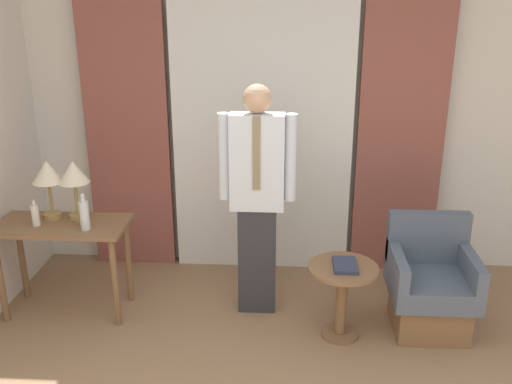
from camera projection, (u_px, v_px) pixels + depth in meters
wall_back at (263, 120)px, 5.01m from camera, size 10.00×0.06×2.70m
curtain_sheer_center at (262, 130)px, 4.91m from camera, size 1.55×0.06×2.58m
curtain_drape_left at (127, 128)px, 4.98m from camera, size 0.73×0.06×2.58m
curtain_drape_right at (401, 132)px, 4.85m from camera, size 0.73×0.06×2.58m
desk at (63, 240)px, 4.39m from camera, size 1.01×0.49×0.75m
table_lamp_left at (48, 175)px, 4.33m from camera, size 0.23×0.23×0.46m
table_lamp_right at (74, 176)px, 4.32m from camera, size 0.23×0.23×0.46m
bottle_near_edge at (84, 215)px, 4.20m from camera, size 0.07×0.07×0.28m
bottle_by_lamp at (35, 215)px, 4.28m from camera, size 0.06×0.06×0.20m
person at (257, 192)px, 4.28m from camera, size 0.58×0.21×1.81m
armchair at (430, 288)px, 4.26m from camera, size 0.61×0.59×0.86m
side_table at (342, 289)px, 4.14m from camera, size 0.51×0.51×0.57m
book at (345, 265)px, 4.06m from camera, size 0.17×0.25×0.03m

